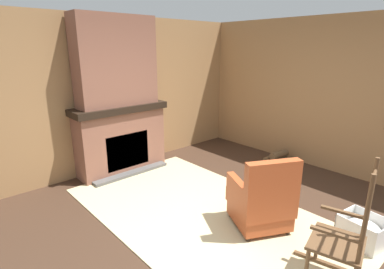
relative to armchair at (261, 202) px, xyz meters
The scene contains 13 objects.
ground_plane 0.53m from the armchair, 121.51° to the right, with size 14.00×14.00×0.00m, color #3D281C.
wood_panel_wall_left 3.14m from the armchair, behind, with size 0.06×6.08×2.64m.
wood_panel_wall_back 2.63m from the armchair, 94.10° to the left, with size 6.08×0.09×2.64m.
fireplace_hearth 2.74m from the armchair, behind, with size 0.66×1.63×1.18m.
chimney_breast 3.15m from the armchair, behind, with size 0.40×1.34×1.44m.
area_rug 0.82m from the armchair, 155.13° to the right, with size 3.81×2.17×0.01m.
armchair is the anchor object (origin of this frame).
rocking_chair 1.05m from the armchair, 13.20° to the right, with size 0.88×0.63×1.23m.
firewood_stack 2.25m from the armchair, 116.64° to the left, with size 0.44×0.45×0.25m.
laundry_basket 1.14m from the armchair, 32.90° to the left, with size 0.51×0.46×0.31m.
oil_lamp_vase 2.98m from the armchair, 167.92° to the right, with size 0.11×0.11×0.31m.
storage_case 2.90m from the armchair, behind, with size 0.15×0.24×0.13m.
decorative_plate_on_mantel 2.96m from the armchair, behind, with size 0.06×0.23×0.23m.
Camera 1 is at (2.02, -2.43, 2.13)m, focal length 28.00 mm.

